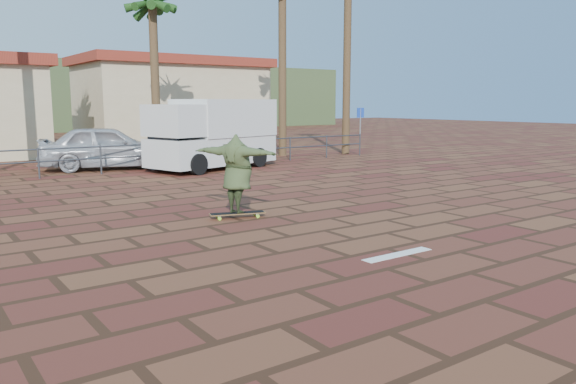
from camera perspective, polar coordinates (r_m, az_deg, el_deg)
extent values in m
plane|color=brown|center=(9.73, 3.06, -5.48)|extent=(120.00, 120.00, 0.00)
cube|color=white|center=(9.33, 11.08, -6.26)|extent=(1.40, 0.22, 0.01)
cylinder|color=#47494F|center=(19.84, -24.00, 2.67)|extent=(0.06, 0.06, 1.00)
cylinder|color=#47494F|center=(20.33, -18.48, 3.13)|extent=(0.06, 0.06, 1.00)
cylinder|color=#47494F|center=(20.99, -13.25, 3.53)|extent=(0.06, 0.06, 1.00)
cylinder|color=#47494F|center=(21.82, -8.38, 3.87)|extent=(0.06, 0.06, 1.00)
cylinder|color=#47494F|center=(22.79, -3.89, 4.17)|extent=(0.06, 0.06, 1.00)
cylinder|color=#47494F|center=(23.90, 0.21, 4.42)|extent=(0.06, 0.06, 1.00)
cylinder|color=#47494F|center=(25.11, 3.94, 4.62)|extent=(0.06, 0.06, 1.00)
cylinder|color=#47494F|center=(26.42, 7.31, 4.79)|extent=(0.06, 0.06, 1.00)
cylinder|color=#47494F|center=(20.29, -18.54, 4.39)|extent=(24.00, 0.05, 0.05)
cylinder|color=#47494F|center=(20.32, -18.48, 3.27)|extent=(24.00, 0.05, 0.05)
cylinder|color=brown|center=(24.72, -13.34, 10.71)|extent=(0.36, 0.36, 6.50)
sphere|color=#254F1A|center=(25.05, -13.63, 18.27)|extent=(2.40, 2.40, 2.40)
cylinder|color=brown|center=(26.07, -0.57, 12.28)|extent=(0.36, 0.36, 7.80)
cylinder|color=brown|center=(27.16, 6.01, 13.16)|extent=(0.36, 0.36, 8.80)
cube|color=beige|center=(34.29, -11.67, 8.57)|extent=(10.00, 6.00, 4.50)
cube|color=maroon|center=(34.37, -11.81, 12.74)|extent=(10.60, 6.60, 0.50)
cube|color=olive|center=(12.03, -5.15, -2.17)|extent=(1.22, 0.61, 0.02)
cube|color=black|center=(12.03, -5.15, -2.12)|extent=(1.17, 0.58, 0.00)
cube|color=silver|center=(11.96, -7.08, -2.43)|extent=(0.12, 0.21, 0.03)
cube|color=silver|center=(12.13, -3.24, -2.21)|extent=(0.12, 0.21, 0.03)
cylinder|color=#9EE02F|center=(11.85, -6.97, -2.70)|extent=(0.08, 0.05, 0.08)
cylinder|color=#9EE02F|center=(12.08, -7.18, -2.48)|extent=(0.08, 0.05, 0.08)
cylinder|color=#9EE02F|center=(12.03, -3.10, -2.47)|extent=(0.08, 0.05, 0.08)
cylinder|color=#9EE02F|center=(12.25, -3.38, -2.26)|extent=(0.08, 0.05, 0.08)
imported|color=#3D4B28|center=(11.90, -5.20, 1.85)|extent=(1.35, 2.11, 1.67)
cube|color=silver|center=(21.13, -7.65, 4.23)|extent=(5.30, 3.30, 1.01)
cube|color=silver|center=(21.52, -6.48, 7.51)|extent=(4.10, 3.03, 1.37)
cube|color=silver|center=(19.91, -11.36, 7.14)|extent=(1.96, 2.34, 1.10)
cube|color=black|center=(19.55, -12.66, 5.85)|extent=(0.48, 1.51, 0.59)
cylinder|color=black|center=(19.35, -9.18, 2.80)|extent=(0.77, 0.45, 0.73)
cylinder|color=black|center=(20.80, -12.75, 3.13)|extent=(0.77, 0.45, 0.73)
cylinder|color=black|center=(21.55, -3.04, 3.54)|extent=(0.77, 0.45, 0.73)
cylinder|color=black|center=(22.87, -6.65, 3.81)|extent=(0.77, 0.45, 0.73)
imported|color=#ABADB2|center=(21.79, -17.85, 4.36)|extent=(5.14, 3.30, 1.63)
imported|color=white|center=(24.16, -8.17, 4.96)|extent=(4.55, 1.64, 1.49)
cylinder|color=gray|center=(26.38, 7.34, 6.06)|extent=(0.06, 0.06, 2.18)
cube|color=#193FB2|center=(26.35, 7.37, 8.00)|extent=(0.45, 0.08, 0.45)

